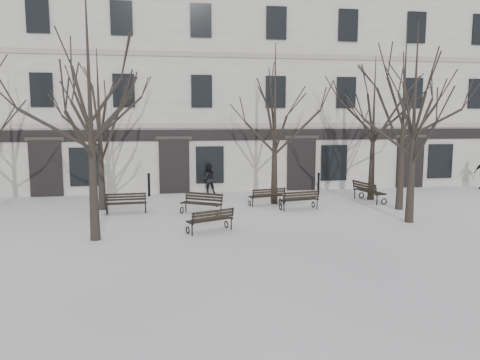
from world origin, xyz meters
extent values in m
plane|color=white|center=(0.00, 0.00, 0.00)|extent=(100.00, 100.00, 0.00)
cube|color=beige|center=(0.00, 13.00, 5.50)|extent=(40.00, 10.00, 11.00)
cube|color=gray|center=(0.00, 7.97, 3.60)|extent=(40.00, 0.12, 0.25)
cube|color=gray|center=(0.00, 7.97, 7.30)|extent=(40.00, 0.12, 0.25)
cube|color=black|center=(0.00, 7.96, 3.10)|extent=(40.00, 0.10, 0.60)
cube|color=black|center=(-10.00, 7.94, 1.45)|extent=(1.60, 0.22, 2.90)
cube|color=#2D2B28|center=(-10.00, 7.90, 2.95)|extent=(1.90, 0.08, 0.18)
cube|color=black|center=(-8.10, 7.95, 1.50)|extent=(1.50, 0.14, 2.00)
cube|color=black|center=(-3.50, 7.94, 1.45)|extent=(1.60, 0.22, 2.90)
cube|color=#2D2B28|center=(-3.50, 7.90, 2.95)|extent=(1.90, 0.08, 0.18)
cube|color=black|center=(-1.60, 7.95, 1.50)|extent=(1.50, 0.14, 2.00)
cube|color=black|center=(3.50, 7.94, 1.45)|extent=(1.60, 0.22, 2.90)
cube|color=#2D2B28|center=(3.50, 7.90, 2.95)|extent=(1.90, 0.08, 0.18)
cube|color=black|center=(5.40, 7.95, 1.50)|extent=(1.50, 0.14, 2.00)
cube|color=black|center=(10.00, 7.94, 1.45)|extent=(1.60, 0.22, 2.90)
cube|color=#2D2B28|center=(10.00, 7.90, 2.95)|extent=(1.90, 0.08, 0.18)
cube|color=black|center=(11.90, 7.95, 1.50)|extent=(1.50, 0.14, 2.00)
cube|color=black|center=(-10.00, 7.95, 5.40)|extent=(1.10, 0.14, 1.70)
cube|color=black|center=(-10.00, 7.95, 9.00)|extent=(1.10, 0.14, 1.70)
cube|color=black|center=(-6.00, 7.95, 5.40)|extent=(1.10, 0.14, 1.70)
cube|color=black|center=(-6.00, 7.95, 9.00)|extent=(1.10, 0.14, 1.70)
cube|color=black|center=(-2.00, 7.95, 5.40)|extent=(1.10, 0.14, 1.70)
cube|color=black|center=(-2.00, 7.95, 9.00)|extent=(1.10, 0.14, 1.70)
cube|color=black|center=(2.00, 7.95, 5.40)|extent=(1.10, 0.14, 1.70)
cube|color=black|center=(2.00, 7.95, 9.00)|extent=(1.10, 0.14, 1.70)
cube|color=black|center=(6.00, 7.95, 5.40)|extent=(1.10, 0.14, 1.70)
cube|color=black|center=(6.00, 7.95, 9.00)|extent=(1.10, 0.14, 1.70)
cube|color=black|center=(10.00, 7.95, 5.40)|extent=(1.10, 0.14, 1.70)
cube|color=black|center=(10.00, 7.95, 9.00)|extent=(1.10, 0.14, 1.70)
cube|color=black|center=(14.00, 7.95, 5.40)|extent=(1.10, 0.14, 1.70)
cone|color=black|center=(-6.30, -1.39, 1.75)|extent=(0.34, 0.34, 3.50)
cone|color=black|center=(5.34, -0.56, 1.58)|extent=(0.34, 0.34, 3.16)
cone|color=black|center=(6.22, 1.91, 1.65)|extent=(0.34, 0.34, 3.30)
cone|color=black|center=(-6.74, 3.89, 1.46)|extent=(0.34, 0.34, 2.92)
cone|color=black|center=(1.08, 4.19, 1.56)|extent=(0.34, 0.34, 3.11)
cone|color=black|center=(6.05, 4.44, 1.45)|extent=(0.34, 0.34, 2.90)
torus|color=black|center=(-6.41, 2.66, 0.13)|extent=(0.06, 0.27, 0.27)
cylinder|color=black|center=(-6.43, 3.00, 0.21)|extent=(0.05, 0.05, 0.42)
cube|color=black|center=(-6.42, 2.83, 0.42)|extent=(0.08, 0.51, 0.05)
torus|color=black|center=(-4.83, 2.76, 0.13)|extent=(0.06, 0.27, 0.27)
cylinder|color=black|center=(-4.85, 3.10, 0.21)|extent=(0.05, 0.05, 0.42)
cube|color=black|center=(-4.84, 2.93, 0.42)|extent=(0.08, 0.51, 0.05)
cube|color=black|center=(-5.62, 2.68, 0.44)|extent=(1.68, 0.19, 0.03)
cube|color=black|center=(-5.63, 2.81, 0.44)|extent=(1.68, 0.19, 0.03)
cube|color=black|center=(-5.64, 2.94, 0.44)|extent=(1.68, 0.19, 0.03)
cube|color=black|center=(-5.64, 3.07, 0.44)|extent=(1.68, 0.19, 0.03)
cube|color=black|center=(-5.65, 3.10, 0.56)|extent=(1.68, 0.14, 0.08)
cube|color=black|center=(-5.65, 3.12, 0.67)|extent=(1.68, 0.14, 0.08)
cube|color=black|center=(-5.65, 3.14, 0.78)|extent=(1.68, 0.14, 0.08)
cylinder|color=black|center=(-6.44, 3.07, 0.61)|extent=(0.05, 0.14, 0.46)
cylinder|color=black|center=(-4.86, 3.17, 0.61)|extent=(0.05, 0.14, 0.46)
torus|color=black|center=(-1.79, -0.41, 0.13)|extent=(0.15, 0.27, 0.27)
cylinder|color=black|center=(-1.66, -0.71, 0.21)|extent=(0.05, 0.05, 0.42)
cube|color=black|center=(-1.72, -0.56, 0.42)|extent=(0.25, 0.49, 0.05)
torus|color=black|center=(-3.24, -1.06, 0.13)|extent=(0.15, 0.27, 0.27)
cylinder|color=black|center=(-3.10, -1.36, 0.21)|extent=(0.05, 0.05, 0.42)
cube|color=black|center=(-3.17, -1.21, 0.42)|extent=(0.25, 0.49, 0.05)
cube|color=black|center=(-2.53, -0.70, 0.44)|extent=(1.57, 0.76, 0.03)
cube|color=black|center=(-2.48, -0.82, 0.44)|extent=(1.57, 0.76, 0.03)
cube|color=black|center=(-2.43, -0.94, 0.44)|extent=(1.57, 0.76, 0.03)
cube|color=black|center=(-2.37, -1.06, 0.44)|extent=(1.57, 0.76, 0.03)
cube|color=black|center=(-2.36, -1.09, 0.56)|extent=(1.55, 0.72, 0.08)
cube|color=black|center=(-2.35, -1.11, 0.67)|extent=(1.55, 0.72, 0.08)
cube|color=black|center=(-2.34, -1.13, 0.78)|extent=(1.55, 0.72, 0.08)
cylinder|color=black|center=(-1.63, -0.78, 0.61)|extent=(0.09, 0.14, 0.46)
cylinder|color=black|center=(-3.07, -1.43, 0.61)|extent=(0.09, 0.14, 0.46)
torus|color=black|center=(2.58, 2.87, 0.13)|extent=(0.10, 0.28, 0.28)
cylinder|color=black|center=(2.65, 2.53, 0.21)|extent=(0.05, 0.05, 0.43)
cube|color=black|center=(2.61, 2.70, 0.43)|extent=(0.15, 0.52, 0.05)
torus|color=black|center=(0.99, 2.54, 0.13)|extent=(0.10, 0.28, 0.28)
cylinder|color=black|center=(1.06, 2.21, 0.21)|extent=(0.05, 0.05, 0.43)
cube|color=black|center=(1.02, 2.38, 0.43)|extent=(0.15, 0.52, 0.05)
cube|color=black|center=(1.78, 2.74, 0.45)|extent=(1.70, 0.43, 0.03)
cube|color=black|center=(1.80, 2.61, 0.45)|extent=(1.70, 0.43, 0.03)
cube|color=black|center=(1.83, 2.48, 0.45)|extent=(1.70, 0.43, 0.03)
cube|color=black|center=(1.86, 2.35, 0.45)|extent=(1.70, 0.43, 0.03)
cube|color=black|center=(1.86, 2.31, 0.57)|extent=(1.69, 0.38, 0.09)
cube|color=black|center=(1.87, 2.29, 0.69)|extent=(1.69, 0.38, 0.09)
cube|color=black|center=(1.87, 2.27, 0.80)|extent=(1.69, 0.38, 0.09)
cylinder|color=black|center=(2.66, 2.46, 0.62)|extent=(0.06, 0.14, 0.47)
cylinder|color=black|center=(1.07, 2.13, 0.62)|extent=(0.06, 0.14, 0.47)
torus|color=black|center=(-3.32, 2.50, 0.14)|extent=(0.19, 0.27, 0.28)
cylinder|color=black|center=(-3.13, 2.80, 0.22)|extent=(0.05, 0.05, 0.44)
cube|color=black|center=(-3.23, 2.65, 0.44)|extent=(0.33, 0.48, 0.05)
torus|color=black|center=(-1.90, 1.62, 0.14)|extent=(0.19, 0.27, 0.28)
cylinder|color=black|center=(-1.72, 1.92, 0.22)|extent=(0.05, 0.05, 0.44)
cube|color=black|center=(-1.81, 1.77, 0.44)|extent=(0.33, 0.48, 0.05)
cube|color=black|center=(-2.63, 2.03, 0.46)|extent=(1.55, 1.01, 0.03)
cube|color=black|center=(-2.56, 2.14, 0.46)|extent=(1.55, 1.01, 0.03)
cube|color=black|center=(-2.49, 2.26, 0.46)|extent=(1.55, 1.01, 0.03)
cube|color=black|center=(-2.41, 2.38, 0.46)|extent=(1.55, 1.01, 0.03)
cube|color=black|center=(-2.39, 2.41, 0.59)|extent=(1.52, 0.96, 0.09)
cube|color=black|center=(-2.38, 2.43, 0.71)|extent=(1.52, 0.96, 0.09)
cube|color=black|center=(-2.37, 2.45, 0.82)|extent=(1.52, 0.96, 0.09)
cylinder|color=black|center=(-3.09, 2.87, 0.64)|extent=(0.11, 0.14, 0.49)
cylinder|color=black|center=(-1.68, 1.98, 0.64)|extent=(0.11, 0.14, 0.49)
torus|color=black|center=(1.35, 4.08, 0.13)|extent=(0.11, 0.27, 0.27)
cylinder|color=black|center=(1.42, 3.76, 0.21)|extent=(0.05, 0.05, 0.41)
cube|color=black|center=(1.39, 3.92, 0.41)|extent=(0.16, 0.50, 0.05)
torus|color=black|center=(-0.17, 3.72, 0.13)|extent=(0.11, 0.27, 0.27)
cylinder|color=black|center=(-0.10, 3.40, 0.21)|extent=(0.05, 0.05, 0.41)
cube|color=black|center=(-0.14, 3.56, 0.41)|extent=(0.16, 0.50, 0.05)
cube|color=black|center=(0.58, 3.94, 0.43)|extent=(1.63, 0.46, 0.03)
cube|color=black|center=(0.61, 3.81, 0.43)|extent=(1.63, 0.46, 0.03)
cube|color=black|center=(0.64, 3.69, 0.43)|extent=(1.63, 0.46, 0.03)
cube|color=black|center=(0.67, 3.56, 0.43)|extent=(1.63, 0.46, 0.03)
cube|color=black|center=(0.68, 3.52, 0.55)|extent=(1.62, 0.41, 0.08)
cube|color=black|center=(0.68, 3.51, 0.66)|extent=(1.62, 0.41, 0.08)
cube|color=black|center=(0.68, 3.49, 0.77)|extent=(1.62, 0.41, 0.08)
cylinder|color=black|center=(1.44, 3.68, 0.60)|extent=(0.07, 0.14, 0.46)
cylinder|color=black|center=(-0.08, 3.33, 0.60)|extent=(0.07, 0.14, 0.46)
torus|color=black|center=(6.06, 3.02, 0.15)|extent=(0.32, 0.11, 0.31)
cylinder|color=black|center=(5.67, 2.95, 0.24)|extent=(0.05, 0.05, 0.49)
cube|color=black|center=(5.86, 2.99, 0.49)|extent=(0.60, 0.16, 0.05)
torus|color=black|center=(5.73, 4.83, 0.15)|extent=(0.32, 0.11, 0.31)
cylinder|color=black|center=(5.35, 4.76, 0.24)|extent=(0.05, 0.05, 0.49)
cube|color=black|center=(5.54, 4.80, 0.49)|extent=(0.60, 0.16, 0.05)
cube|color=black|center=(5.94, 3.93, 0.51)|extent=(0.44, 1.94, 0.04)
cube|color=black|center=(5.79, 3.91, 0.51)|extent=(0.44, 1.94, 0.04)
cube|color=black|center=(5.64, 3.88, 0.51)|extent=(0.44, 1.94, 0.04)
cube|color=black|center=(5.49, 3.85, 0.51)|extent=(0.44, 1.94, 0.04)
cube|color=black|center=(5.45, 3.85, 0.65)|extent=(0.38, 1.92, 0.10)
cube|color=black|center=(5.42, 3.84, 0.78)|extent=(0.38, 1.92, 0.10)
cube|color=black|center=(5.40, 3.84, 0.91)|extent=(0.38, 1.92, 0.10)
cylinder|color=black|center=(5.59, 2.94, 0.70)|extent=(0.16, 0.07, 0.54)
cylinder|color=black|center=(5.27, 4.75, 0.70)|extent=(0.16, 0.07, 0.54)
cylinder|color=black|center=(-4.82, 7.13, 0.56)|extent=(0.13, 0.13, 1.12)
sphere|color=black|center=(-4.82, 7.13, 1.14)|extent=(0.16, 0.16, 0.16)
cylinder|color=black|center=(4.17, 6.89, 0.50)|extent=(0.12, 0.12, 1.00)
sphere|color=black|center=(4.17, 6.89, 1.02)|extent=(0.14, 0.14, 0.14)
imported|color=black|center=(-1.74, 7.39, 0.00)|extent=(0.84, 0.69, 1.62)
camera|label=1|loc=(-3.95, -17.07, 4.03)|focal=35.00mm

